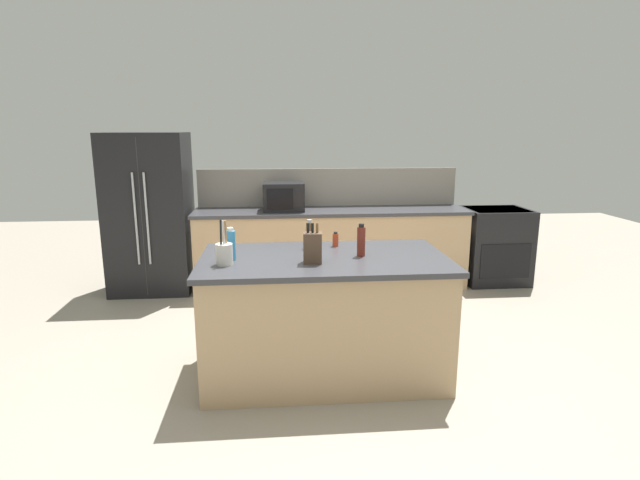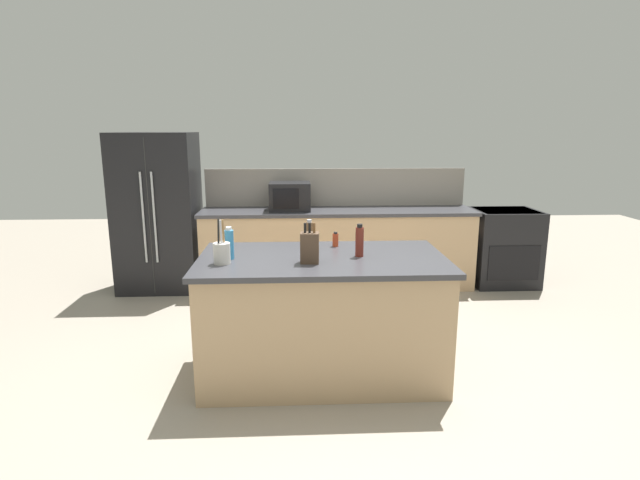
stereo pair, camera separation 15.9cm
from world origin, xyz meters
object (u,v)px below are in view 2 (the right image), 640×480
Objects in this scene: refrigerator at (158,212)px; dish_soap_bottle at (229,244)px; pepper_grinder at (309,235)px; microwave at (290,196)px; knife_block at (310,247)px; vinegar_bottle at (359,241)px; range_oven at (504,247)px; utensil_crock at (222,252)px; spice_jar_paprika at (335,240)px.

refrigerator reaches higher than dish_soap_bottle.
pepper_grinder is at bearing 28.49° from dish_soap_bottle.
refrigerator is at bearing 116.34° from dish_soap_bottle.
microwave reaches higher than pepper_grinder.
knife_block is (0.17, -2.37, -0.05)m from microwave.
refrigerator is at bearing 129.94° from knife_block.
knife_block is at bearing -13.17° from dish_soap_bottle.
vinegar_bottle is (0.38, 0.17, 0.00)m from knife_block.
refrigerator is at bearing 179.29° from range_oven.
knife_block is 0.91× the size of utensil_crock.
pepper_grinder is (-2.43, -1.91, 0.58)m from range_oven.
utensil_crock is 0.78m from pepper_grinder.
range_oven is 7.75× the size of spice_jar_paprika.
refrigerator is at bearing 132.98° from vinegar_bottle.
dish_soap_bottle is at bearing -178.04° from vinegar_bottle.
microwave is 1.64× the size of knife_block.
knife_block reaches higher than range_oven.
vinegar_bottle reaches higher than range_oven.
vinegar_bottle is at bearing -38.39° from pepper_grinder.
knife_block is 0.62m from utensil_crock.
knife_block is (1.72, -2.42, 0.14)m from refrigerator.
vinegar_bottle is 1.02× the size of dish_soap_bottle.
range_oven is at bearing 48.73° from knife_block.
range_oven is 2.68m from microwave.
dish_soap_bottle is (-0.97, -0.03, -0.00)m from vinegar_bottle.
refrigerator reaches higher than pepper_grinder.
utensil_crock is at bearing -149.87° from spice_jar_paprika.
vinegar_bottle is at bearing 1.96° from dish_soap_bottle.
spice_jar_paprika is (-2.21, -1.86, 0.53)m from range_oven.
spice_jar_paprika is at bearing -78.18° from microwave.
pepper_grinder is at bearing -48.57° from refrigerator.
spice_jar_paprika is at bearing 30.13° from utensil_crock.
knife_block reaches higher than vinegar_bottle.
spice_jar_paprika is at bearing -44.64° from refrigerator.
utensil_crock reaches higher than dish_soap_bottle.
utensil_crock is at bearing -176.39° from knife_block.
microwave is 2.27m from dish_soap_bottle.
knife_block is at bearing -85.98° from microwave.
dish_soap_bottle is (1.13, -2.28, 0.14)m from refrigerator.
pepper_grinder is 0.96× the size of dish_soap_bottle.
vinegar_bottle is at bearing 28.83° from knife_block.
pepper_grinder is at bearing 141.61° from vinegar_bottle.
vinegar_bottle is at bearing -47.02° from refrigerator.
refrigerator is 7.95× the size of pepper_grinder.
microwave reaches higher than spice_jar_paprika.
refrigerator is at bearing 178.10° from microwave.
refrigerator reaches higher than spice_jar_paprika.
refrigerator is 2.97m from knife_block.
refrigerator is 4.18m from range_oven.
microwave is at bearing 79.00° from utensil_crock.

